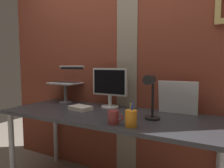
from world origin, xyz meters
TOP-DOWN VIEW (x-y plane):
  - brick_wall_back at (0.00, 0.37)m, footprint 3.00×0.16m
  - desk at (0.07, -0.04)m, footprint 1.90×0.71m
  - monitor at (-0.03, 0.19)m, footprint 0.37×0.18m
  - laptop_stand at (-0.60, 0.19)m, footprint 0.28×0.22m
  - laptop at (-0.60, 0.26)m, footprint 0.36×0.28m
  - whiteboard_panel at (0.62, 0.22)m, footprint 0.33×0.06m
  - desk_lamp at (0.47, -0.10)m, footprint 0.12×0.20m
  - pen_cup at (0.40, -0.30)m, footprint 0.08×0.08m
  - coffee_mug at (0.26, -0.30)m, footprint 0.12×0.08m
  - paper_clutter_stack at (-0.22, -0.04)m, footprint 0.22×0.17m

SIDE VIEW (x-z plane):
  - desk at x=0.07m, z-range 0.31..1.08m
  - paper_clutter_stack at x=-0.22m, z-range 0.77..0.81m
  - coffee_mug at x=0.26m, z-range 0.77..0.87m
  - pen_cup at x=0.40m, z-range 0.74..0.91m
  - whiteboard_panel at x=0.62m, z-range 0.77..1.06m
  - laptop_stand at x=-0.60m, z-range 0.81..1.02m
  - desk_lamp at x=0.47m, z-range 0.81..1.16m
  - monitor at x=-0.03m, z-range 0.80..1.20m
  - laptop at x=-0.60m, z-range 0.94..1.14m
  - brick_wall_back at x=0.00m, z-range 0.00..2.30m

